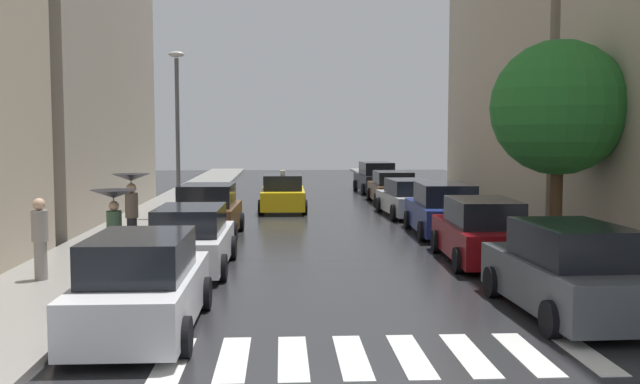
% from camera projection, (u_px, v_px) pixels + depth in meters
% --- Properties ---
extents(ground_plane, '(28.00, 72.00, 0.04)m').
position_uv_depth(ground_plane, '(316.00, 211.00, 31.67)').
color(ground_plane, '#262629').
extents(sidewalk_left, '(3.00, 72.00, 0.15)m').
position_uv_depth(sidewalk_left, '(168.00, 210.00, 31.31)').
color(sidewalk_left, gray).
rests_on(sidewalk_left, ground).
extents(sidewalk_right, '(3.00, 72.00, 0.15)m').
position_uv_depth(sidewalk_right, '(460.00, 208.00, 32.01)').
color(sidewalk_right, gray).
rests_on(sidewalk_right, ground).
extents(crosswalk_stripes, '(6.75, 2.20, 0.01)m').
position_uv_depth(crosswalk_stripes, '(381.00, 356.00, 10.85)').
color(crosswalk_stripes, silver).
rests_on(crosswalk_stripes, ground).
extents(building_right_mid, '(6.00, 15.30, 18.48)m').
position_uv_depth(building_right_mid, '(553.00, 7.00, 32.74)').
color(building_right_mid, '#B2A38C').
rests_on(building_right_mid, ground).
extents(parked_car_left_nearest, '(1.99, 4.50, 1.70)m').
position_uv_depth(parked_car_left_nearest, '(142.00, 287.00, 12.08)').
color(parked_car_left_nearest, silver).
rests_on(parked_car_left_nearest, ground).
extents(parked_car_left_second, '(2.03, 4.42, 1.61)m').
position_uv_depth(parked_car_left_second, '(191.00, 240.00, 17.65)').
color(parked_car_left_second, silver).
rests_on(parked_car_left_second, ground).
extents(parked_car_left_third, '(2.22, 4.07, 1.75)m').
position_uv_depth(parked_car_left_third, '(208.00, 212.00, 23.44)').
color(parked_car_left_third, brown).
rests_on(parked_car_left_third, ground).
extents(parked_car_right_nearest, '(2.12, 4.61, 1.74)m').
position_uv_depth(parked_car_right_nearest, '(567.00, 272.00, 13.27)').
color(parked_car_right_nearest, '#474C51').
rests_on(parked_car_right_nearest, ground).
extents(parked_car_right_second, '(2.15, 4.72, 1.69)m').
position_uv_depth(parked_car_right_second, '(481.00, 233.00, 18.77)').
color(parked_car_right_second, maroon).
rests_on(parked_car_right_second, ground).
extents(parked_car_right_third, '(2.25, 4.76, 1.75)m').
position_uv_depth(parked_car_right_third, '(443.00, 211.00, 23.95)').
color(parked_car_right_third, navy).
rests_on(parked_car_right_third, ground).
extents(parked_car_right_fourth, '(2.22, 4.83, 1.54)m').
position_uv_depth(parked_car_right_fourth, '(408.00, 199.00, 29.36)').
color(parked_car_right_fourth, '#B2B7BF').
rests_on(parked_car_right_fourth, ground).
extents(parked_car_right_fifth, '(2.16, 4.79, 1.58)m').
position_uv_depth(parked_car_right_fifth, '(392.00, 188.00, 34.90)').
color(parked_car_right_fifth, brown).
rests_on(parked_car_right_fifth, ground).
extents(parked_car_right_sixth, '(2.27, 4.80, 1.77)m').
position_uv_depth(parked_car_right_sixth, '(376.00, 178.00, 41.22)').
color(parked_car_right_sixth, black).
rests_on(parked_car_right_sixth, ground).
extents(taxi_midroad, '(2.09, 4.42, 1.81)m').
position_uv_depth(taxi_midroad, '(283.00, 194.00, 31.25)').
color(taxi_midroad, yellow).
rests_on(taxi_midroad, ground).
extents(pedestrian_foreground, '(0.36, 0.36, 1.83)m').
position_uv_depth(pedestrian_foreground, '(40.00, 237.00, 15.76)').
color(pedestrian_foreground, gray).
rests_on(pedestrian_foreground, sidewalk_left).
extents(pedestrian_near_tree, '(1.10, 1.10, 1.89)m').
position_uv_depth(pedestrian_near_tree, '(114.00, 209.00, 17.17)').
color(pedestrian_near_tree, gray).
rests_on(pedestrian_near_tree, sidewalk_left).
extents(pedestrian_by_kerb, '(1.06, 1.06, 2.12)m').
position_uv_depth(pedestrian_by_kerb, '(131.00, 194.00, 19.99)').
color(pedestrian_by_kerb, black).
rests_on(pedestrian_by_kerb, sidewalk_left).
extents(street_tree_right, '(3.98, 3.98, 6.01)m').
position_uv_depth(street_tree_right, '(559.00, 108.00, 20.94)').
color(street_tree_right, '#513823').
rests_on(street_tree_right, sidewalk_right).
extents(lamp_post_left, '(0.60, 0.28, 6.43)m').
position_uv_depth(lamp_post_left, '(177.00, 121.00, 27.70)').
color(lamp_post_left, '#595B60').
rests_on(lamp_post_left, sidewalk_left).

